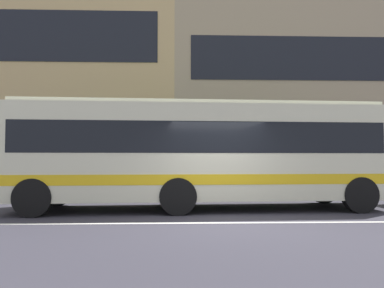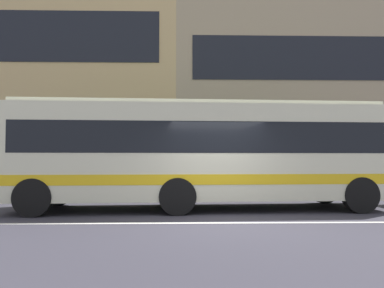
% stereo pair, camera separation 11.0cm
% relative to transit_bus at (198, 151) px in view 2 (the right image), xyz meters
% --- Properties ---
extents(ground_plane, '(160.00, 160.00, 0.00)m').
position_rel_transit_bus_xyz_m(ground_plane, '(0.50, -2.43, -1.74)').
color(ground_plane, '#37353F').
extents(lane_centre_line, '(60.00, 0.16, 0.01)m').
position_rel_transit_bus_xyz_m(lane_centre_line, '(0.50, -2.43, -1.73)').
color(lane_centre_line, silver).
rests_on(lane_centre_line, ground_plane).
extents(hedge_row_far, '(16.11, 1.10, 0.78)m').
position_rel_transit_bus_xyz_m(hedge_row_far, '(-1.24, 3.77, -1.34)').
color(hedge_row_far, '#2A7027').
rests_on(hedge_row_far, ground_plane).
extents(apartment_block_left, '(22.74, 10.58, 13.94)m').
position_rel_transit_bus_xyz_m(apartment_block_left, '(-12.21, 13.75, 5.24)').
color(apartment_block_left, tan).
rests_on(apartment_block_left, ground_plane).
extents(apartment_block_right, '(22.09, 10.58, 12.07)m').
position_rel_transit_bus_xyz_m(apartment_block_right, '(10.20, 13.75, 4.30)').
color(apartment_block_right, tan).
rests_on(apartment_block_right, ground_plane).
extents(transit_bus, '(10.97, 3.13, 3.15)m').
position_rel_transit_bus_xyz_m(transit_bus, '(0.00, 0.00, 0.00)').
color(transit_bus, beige).
rests_on(transit_bus, ground_plane).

